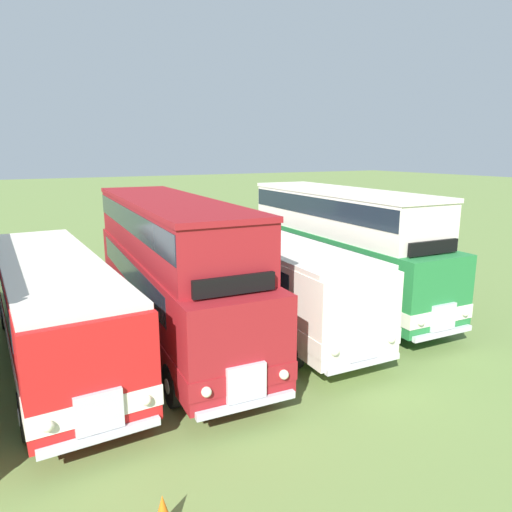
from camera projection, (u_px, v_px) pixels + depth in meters
The scene contains 5 objects.
ground_plane at pixel (173, 337), 15.38m from camera, with size 200.00×200.00×0.00m, color olive.
bus_second_in_row at pixel (54, 301), 13.40m from camera, with size 2.83×11.01×2.99m.
bus_third_in_row at pixel (171, 263), 14.84m from camera, with size 3.20×11.47×4.49m.
bus_fourth_in_row at pixel (262, 271), 16.83m from camera, with size 3.00×11.37×2.99m.
bus_fifth_in_row at pixel (341, 242), 18.28m from camera, with size 3.01×10.32×4.49m.
Camera 1 is at (-4.61, -13.95, 5.91)m, focal length 33.31 mm.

